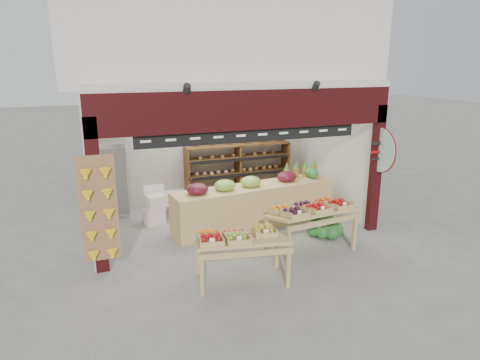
% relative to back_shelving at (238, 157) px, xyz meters
% --- Properties ---
extents(ground, '(60.00, 60.00, 0.00)m').
position_rel_back_shelving_xyz_m(ground, '(-0.80, -1.93, -1.11)').
color(ground, slate).
rests_on(ground, ground).
extents(shop_structure, '(6.36, 5.12, 5.40)m').
position_rel_back_shelving_xyz_m(shop_structure, '(-0.80, -0.32, 2.81)').
color(shop_structure, beige).
rests_on(shop_structure, ground).
extents(banana_board, '(0.60, 0.15, 1.80)m').
position_rel_back_shelving_xyz_m(banana_board, '(-3.53, -3.10, 0.00)').
color(banana_board, '#956D44').
rests_on(banana_board, ground).
extents(gift_sign, '(0.04, 0.93, 0.92)m').
position_rel_back_shelving_xyz_m(gift_sign, '(1.95, -3.07, 0.64)').
color(gift_sign, '#A9D4B9').
rests_on(gift_sign, ground).
extents(back_shelving, '(2.75, 0.45, 1.72)m').
position_rel_back_shelving_xyz_m(back_shelving, '(0.00, 0.00, 0.00)').
color(back_shelving, brown).
rests_on(back_shelving, ground).
extents(refrigerator, '(0.75, 0.75, 1.73)m').
position_rel_back_shelving_xyz_m(refrigerator, '(-3.11, -0.11, -0.25)').
color(refrigerator, silver).
rests_on(refrigerator, ground).
extents(cardboard_stack, '(1.02, 0.79, 0.65)m').
position_rel_back_shelving_xyz_m(cardboard_stack, '(-2.12, -0.99, -0.88)').
color(cardboard_stack, beige).
rests_on(cardboard_stack, ground).
extents(mid_counter, '(3.70, 1.15, 1.13)m').
position_rel_back_shelving_xyz_m(mid_counter, '(-0.33, -1.93, -0.62)').
color(mid_counter, tan).
rests_on(mid_counter, ground).
extents(display_table_left, '(1.60, 1.07, 0.96)m').
position_rel_back_shelving_xyz_m(display_table_left, '(-1.52, -4.08, -0.38)').
color(display_table_left, tan).
rests_on(display_table_left, ground).
extents(display_table_right, '(1.68, 1.06, 1.02)m').
position_rel_back_shelving_xyz_m(display_table_right, '(0.21, -3.44, -0.31)').
color(display_table_right, tan).
rests_on(display_table_right, ground).
extents(watermelon_pile, '(0.78, 0.74, 0.57)m').
position_rel_back_shelving_xyz_m(watermelon_pile, '(0.85, -2.91, -0.90)').
color(watermelon_pile, '#1B531E').
rests_on(watermelon_pile, ground).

